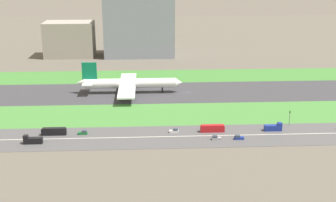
# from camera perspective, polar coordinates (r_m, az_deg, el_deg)

# --- Properties ---
(ground_plane) EXTENTS (800.00, 800.00, 0.00)m
(ground_plane) POSITION_cam_1_polar(r_m,az_deg,el_deg) (279.83, 2.50, 1.14)
(ground_plane) COLOR #5B564C
(runway) EXTENTS (280.00, 46.00, 0.10)m
(runway) POSITION_cam_1_polar(r_m,az_deg,el_deg) (279.81, 2.50, 1.15)
(runway) COLOR #38383D
(runway) RESTS_ON ground_plane
(grass_median_north) EXTENTS (280.00, 36.00, 0.10)m
(grass_median_north) POSITION_cam_1_polar(r_m,az_deg,el_deg) (319.18, 1.80, 3.23)
(grass_median_north) COLOR #3D7A33
(grass_median_north) RESTS_ON ground_plane
(grass_median_south) EXTENTS (280.00, 36.00, 0.10)m
(grass_median_south) POSITION_cam_1_polar(r_m,az_deg,el_deg) (241.00, 3.42, -1.62)
(grass_median_south) COLOR #427F38
(grass_median_south) RESTS_ON ground_plane
(highway) EXTENTS (280.00, 28.00, 0.10)m
(highway) POSITION_cam_1_polar(r_m,az_deg,el_deg) (211.27, 4.37, -4.47)
(highway) COLOR #4C4C4F
(highway) RESTS_ON ground_plane
(highway_centerline) EXTENTS (266.00, 0.50, 0.01)m
(highway_centerline) POSITION_cam_1_polar(r_m,az_deg,el_deg) (211.25, 4.37, -4.46)
(highway_centerline) COLOR silver
(highway_centerline) RESTS_ON highway
(airliner) EXTENTS (65.00, 56.00, 19.70)m
(airliner) POSITION_cam_1_polar(r_m,az_deg,el_deg) (277.08, -5.14, 2.25)
(airliner) COLOR white
(airliner) RESTS_ON runway
(car_5) EXTENTS (4.40, 1.80, 2.00)m
(car_5) POSITION_cam_1_polar(r_m,az_deg,el_deg) (207.19, 6.16, -4.72)
(car_5) COLOR #99999E
(car_5) RESTS_ON highway
(truck_2) EXTENTS (8.40, 2.50, 4.00)m
(truck_2) POSITION_cam_1_polar(r_m,az_deg,el_deg) (210.70, -16.93, -4.82)
(truck_2) COLOR black
(truck_2) RESTS_ON highway
(bus_0) EXTENTS (11.60, 2.50, 3.50)m
(bus_0) POSITION_cam_1_polar(r_m,az_deg,el_deg) (215.99, 5.70, -3.50)
(bus_0) COLOR #B2191E
(bus_0) RESTS_ON highway
(car_3) EXTENTS (4.40, 1.80, 2.00)m
(car_3) POSITION_cam_1_polar(r_m,az_deg,el_deg) (216.01, -10.80, -3.99)
(car_3) COLOR #19662D
(car_3) RESTS_ON highway
(bus_1) EXTENTS (11.60, 2.50, 3.50)m
(bus_1) POSITION_cam_1_polar(r_m,az_deg,el_deg) (217.99, -14.37, -3.79)
(bus_1) COLOR black
(bus_1) RESTS_ON highway
(truck_0) EXTENTS (8.40, 2.50, 4.00)m
(truck_0) POSITION_cam_1_polar(r_m,az_deg,el_deg) (222.43, 13.33, -3.31)
(truck_0) COLOR navy
(truck_0) RESTS_ON highway
(car_2) EXTENTS (4.40, 1.80, 2.00)m
(car_2) POSITION_cam_1_polar(r_m,az_deg,el_deg) (209.08, 9.01, -4.64)
(car_2) COLOR navy
(car_2) RESTS_ON highway
(car_4) EXTENTS (4.40, 1.80, 2.00)m
(car_4) POSITION_cam_1_polar(r_m,az_deg,el_deg) (214.37, 0.82, -3.84)
(car_4) COLOR silver
(car_4) RESTS_ON highway
(traffic_light) EXTENTS (0.36, 0.50, 7.20)m
(traffic_light) POSITION_cam_1_polar(r_m,az_deg,el_deg) (231.73, 15.28, -1.92)
(traffic_light) COLOR #4C4C51
(traffic_light) RESTS_ON highway
(terminal_building) EXTENTS (41.10, 26.24, 29.46)m
(terminal_building) POSITION_cam_1_polar(r_m,az_deg,el_deg) (391.68, -12.46, 7.72)
(terminal_building) COLOR #9E998E
(terminal_building) RESTS_ON ground_plane
(hangar_building) EXTENTS (58.84, 32.18, 52.91)m
(hangar_building) POSITION_cam_1_polar(r_m,az_deg,el_deg) (384.72, -3.70, 9.69)
(hangar_building) COLOR gray
(hangar_building) RESTS_ON ground_plane
(fuel_tank_west) EXTENTS (19.09, 19.09, 16.55)m
(fuel_tank_west) POSITION_cam_1_polar(r_m,az_deg,el_deg) (432.27, -0.74, 8.16)
(fuel_tank_west) COLOR silver
(fuel_tank_west) RESTS_ON ground_plane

